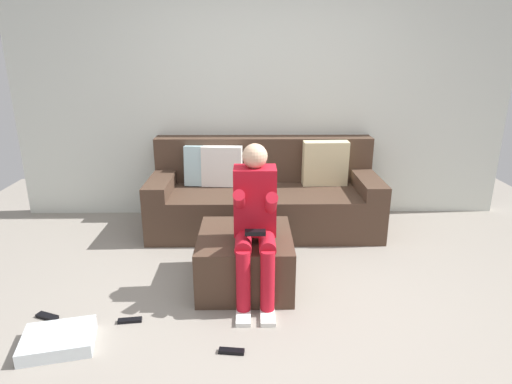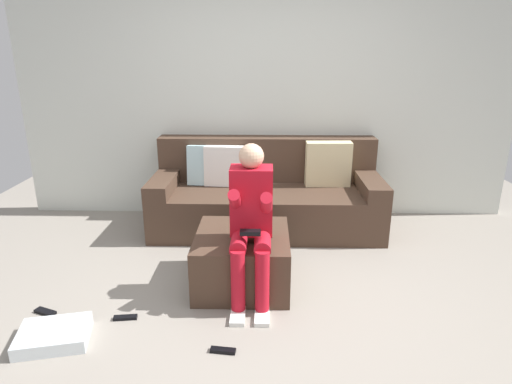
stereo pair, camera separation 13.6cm
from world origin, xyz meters
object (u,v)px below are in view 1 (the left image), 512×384
Objects in this scene: ottoman at (245,259)px; remote_under_side_table at (47,316)px; remote_near_ottoman at (232,351)px; couch_sectional at (264,195)px; person_seated at (255,216)px; storage_bin at (58,340)px; remote_by_storage_bin at (130,320)px.

ottoman is 4.76× the size of remote_under_side_table.
ottoman reaches higher than remote_near_ottoman.
couch_sectional is 1.99× the size of person_seated.
storage_bin is 0.37m from remote_under_side_table.
remote_under_side_table is (-1.42, -0.27, -0.62)m from person_seated.
couch_sectional is 1.40m from person_seated.
remote_under_side_table is at bearing 167.50° from remote_by_storage_bin.
person_seated is 0.91m from remote_near_ottoman.
remote_near_ottoman is at bearing -4.11° from storage_bin.
couch_sectional is 3.00× the size of ottoman.
remote_by_storage_bin is at bearing -146.75° from ottoman.
ottoman is at bearing 91.71° from remote_near_ottoman.
ottoman is 0.66× the size of person_seated.
storage_bin is at bearing -154.82° from person_seated.
storage_bin is at bearing -34.15° from remote_under_side_table.
person_seated reaches higher than remote_under_side_table.
couch_sectional is at bearing 68.52° from remote_under_side_table.
remote_near_ottoman is 0.77m from remote_by_storage_bin.
couch_sectional is 1.20m from ottoman.
ottoman reaches higher than storage_bin.
person_seated is 7.18× the size of remote_under_side_table.
person_seated is at bearing 83.85° from remote_near_ottoman.
remote_by_storage_bin is at bearing -119.29° from couch_sectional.
ottoman is at bearing 112.58° from person_seated.
remote_by_storage_bin is at bearing 161.89° from remote_near_ottoman.
remote_under_side_table is (-1.52, -1.64, -0.32)m from couch_sectional.
ottoman is 0.47m from person_seated.
remote_by_storage_bin is (-0.95, -1.69, -0.32)m from couch_sectional.
ottoman is 1.37m from storage_bin.
storage_bin is at bearing -177.25° from remote_near_ottoman.
storage_bin is 2.70× the size of remote_near_ottoman.
remote_near_ottoman is at bearing -32.16° from remote_by_storage_bin.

